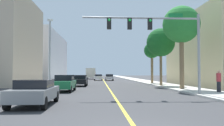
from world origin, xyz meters
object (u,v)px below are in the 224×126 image
object	(u,v)px
car_gray	(35,92)
car_white	(98,77)
car_black	(80,80)
delivery_truck	(91,73)
traffic_signal_mast	(160,33)
car_silver	(109,77)
palm_mid	(161,43)
car_green	(64,83)
palm_near	(181,25)
street_lamp	(50,49)
palm_far	(152,51)
pedestrian	(219,81)

from	to	relation	value
car_gray	car_white	size ratio (longest dim) A/B	1.04
car_black	delivery_truck	bearing A→B (deg)	90.11
traffic_signal_mast	car_white	xyz separation A→B (m)	(-4.60, 36.15, -3.97)
car_gray	car_silver	world-z (taller)	car_silver
car_black	palm_mid	bearing A→B (deg)	-6.70
car_green	car_silver	bearing A→B (deg)	-98.86
palm_near	car_gray	bearing A→B (deg)	-138.72
traffic_signal_mast	palm_mid	size ratio (longest dim) A/B	1.23
car_silver	car_white	size ratio (longest dim) A/B	1.05
car_black	car_green	world-z (taller)	car_green
car_gray	delivery_truck	size ratio (longest dim) A/B	0.57
traffic_signal_mast	car_silver	distance (m)	35.27
palm_mid	delivery_truck	size ratio (longest dim) A/B	0.93
traffic_signal_mast	car_gray	size ratio (longest dim) A/B	2.03
car_gray	car_silver	distance (m)	39.98
car_gray	car_white	distance (m)	40.87
street_lamp	palm_near	distance (m)	14.20
palm_mid	car_white	bearing A→B (deg)	108.05
palm_near	palm_far	xyz separation A→B (m)	(-0.06, 12.74, -1.43)
street_lamp	palm_mid	bearing A→B (deg)	12.77
palm_mid	car_gray	size ratio (longest dim) A/B	1.64
car_black	pedestrian	xyz separation A→B (m)	(12.17, -11.87, 0.31)
car_silver	palm_far	bearing A→B (deg)	-69.93
car_black	delivery_truck	world-z (taller)	delivery_truck
palm_near	pedestrian	world-z (taller)	palm_near
car_gray	car_white	world-z (taller)	car_gray
palm_near	car_black	xyz separation A→B (m)	(-10.62, 7.69, -5.74)
pedestrian	palm_mid	bearing A→B (deg)	-121.03
traffic_signal_mast	car_gray	xyz separation A→B (m)	(-7.94, -4.59, -3.97)
street_lamp	pedestrian	size ratio (longest dim) A/B	4.22
palm_far	car_green	world-z (taller)	palm_far
palm_far	delivery_truck	distance (m)	31.12
car_gray	palm_far	bearing A→B (deg)	-117.14
car_green	delivery_truck	bearing A→B (deg)	-89.95
delivery_truck	car_green	bearing A→B (deg)	-91.04
car_silver	delivery_truck	size ratio (longest dim) A/B	0.57
palm_near	car_silver	world-z (taller)	palm_near
traffic_signal_mast	delivery_truck	bearing A→B (deg)	97.94
palm_mid	car_gray	world-z (taller)	palm_mid
street_lamp	delivery_truck	distance (m)	38.80
palm_far	pedestrian	bearing A→B (deg)	-84.53
palm_far	car_gray	size ratio (longest dim) A/B	1.42
palm_mid	car_green	distance (m)	14.03
car_green	palm_mid	bearing A→B (deg)	-144.96
car_silver	pedestrian	world-z (taller)	pedestrian
car_silver	car_green	distance (m)	30.80
street_lamp	palm_far	bearing A→B (deg)	34.65
car_silver	car_white	xyz separation A→B (m)	(-2.43, 1.17, -0.01)
traffic_signal_mast	street_lamp	xyz separation A→B (m)	(-9.96, 8.97, -0.36)
street_lamp	car_black	world-z (taller)	street_lamp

